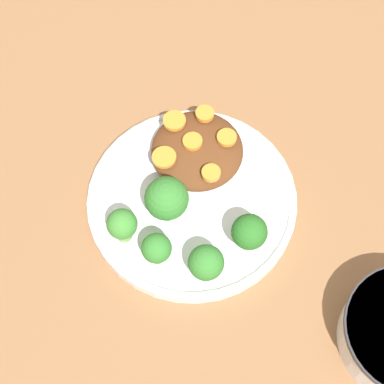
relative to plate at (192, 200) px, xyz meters
name	(u,v)px	position (x,y,z in m)	size (l,w,h in m)	color
ground_plane	(192,204)	(0.00, 0.00, -0.01)	(4.00, 4.00, 0.00)	#8C603D
plate	(192,200)	(0.00, 0.00, 0.00)	(0.24, 0.24, 0.02)	white
stew_mound	(197,150)	(0.01, -0.05, 0.02)	(0.10, 0.10, 0.03)	#5B3319
broccoli_floret_0	(249,233)	(-0.07, 0.03, 0.04)	(0.04, 0.04, 0.05)	#7FA85B
broccoli_floret_1	(167,199)	(0.02, 0.03, 0.04)	(0.05, 0.05, 0.06)	#7FA85B
broccoli_floret_2	(122,225)	(0.05, 0.07, 0.03)	(0.03, 0.03, 0.05)	#759E51
broccoli_floret_3	(157,249)	(0.01, 0.08, 0.03)	(0.03, 0.03, 0.05)	#759E51
broccoli_floret_4	(206,263)	(-0.04, 0.08, 0.03)	(0.04, 0.04, 0.05)	#759E51
carrot_slice_0	(211,173)	(-0.02, -0.02, 0.04)	(0.02, 0.02, 0.01)	orange
carrot_slice_1	(164,157)	(0.04, -0.02, 0.04)	(0.03, 0.03, 0.00)	orange
carrot_slice_2	(192,141)	(0.02, -0.05, 0.04)	(0.02, 0.02, 0.01)	orange
carrot_slice_3	(227,138)	(-0.02, -0.07, 0.04)	(0.02, 0.02, 0.01)	orange
carrot_slice_4	(174,121)	(0.05, -0.07, 0.04)	(0.03, 0.03, 0.01)	orange
carrot_slice_5	(205,114)	(0.02, -0.09, 0.04)	(0.02, 0.02, 0.01)	orange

